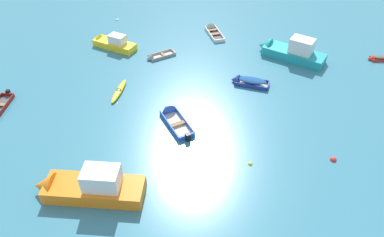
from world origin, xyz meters
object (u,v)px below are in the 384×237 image
(mooring_buoy_far_field, at_px, (333,160))
(mooring_buoy_midfield, at_px, (117,20))
(rowboat_grey_back_row_left, at_px, (154,57))
(motor_launch_turquoise_midfield_left, at_px, (290,51))
(kayak_yellow_back_row_right, at_px, (119,91))
(rowboat_red_far_left, at_px, (378,58))
(mooring_buoy_near_foreground, at_px, (250,164))
(rowboat_white_back_row_center, at_px, (212,30))
(rowboat_deep_blue_near_left, at_px, (246,81))
(motor_launch_yellow_distant_center, at_px, (112,43))
(motor_launch_orange_outer_left, at_px, (87,186))
(rowboat_blue_midfield_right, at_px, (171,116))

(mooring_buoy_far_field, height_order, mooring_buoy_midfield, mooring_buoy_far_field)
(rowboat_grey_back_row_left, xyz_separation_m, motor_launch_turquoise_midfield_left, (13.30, 3.06, 0.61))
(kayak_yellow_back_row_right, bearing_deg, rowboat_red_far_left, 24.49)
(motor_launch_turquoise_midfield_left, bearing_deg, rowboat_grey_back_row_left, -167.05)
(rowboat_grey_back_row_left, bearing_deg, mooring_buoy_near_foreground, -49.38)
(kayak_yellow_back_row_right, distance_m, rowboat_white_back_row_center, 14.88)
(rowboat_deep_blue_near_left, bearing_deg, motor_launch_yellow_distant_center, 164.72)
(rowboat_grey_back_row_left, relative_size, motor_launch_yellow_distant_center, 0.54)
(rowboat_deep_blue_near_left, bearing_deg, rowboat_red_far_left, 28.99)
(motor_launch_turquoise_midfield_left, bearing_deg, motor_launch_yellow_distant_center, -174.72)
(rowboat_grey_back_row_left, distance_m, rowboat_white_back_row_center, 8.64)
(rowboat_red_far_left, bearing_deg, rowboat_grey_back_row_left, -168.74)
(rowboat_deep_blue_near_left, bearing_deg, motor_launch_orange_outer_left, -120.71)
(kayak_yellow_back_row_right, distance_m, motor_launch_turquoise_midfield_left, 17.44)
(kayak_yellow_back_row_right, distance_m, mooring_buoy_midfield, 15.08)
(rowboat_blue_midfield_right, distance_m, rowboat_white_back_row_center, 16.01)
(motor_launch_orange_outer_left, xyz_separation_m, rowboat_grey_back_row_left, (-0.70, 17.34, -0.61))
(kayak_yellow_back_row_right, height_order, rowboat_white_back_row_center, rowboat_white_back_row_center)
(rowboat_deep_blue_near_left, height_order, rowboat_grey_back_row_left, rowboat_deep_blue_near_left)
(rowboat_blue_midfield_right, height_order, motor_launch_orange_outer_left, motor_launch_orange_outer_left)
(rowboat_white_back_row_center, bearing_deg, rowboat_blue_midfield_right, -92.17)
(rowboat_red_far_left, relative_size, rowboat_white_back_row_center, 0.68)
(motor_launch_yellow_distant_center, xyz_separation_m, mooring_buoy_far_field, (21.59, -12.26, -0.52))
(rowboat_red_far_left, height_order, rowboat_grey_back_row_left, rowboat_grey_back_row_left)
(mooring_buoy_far_field, bearing_deg, rowboat_grey_back_row_left, 146.57)
(rowboat_grey_back_row_left, bearing_deg, mooring_buoy_midfield, 132.11)
(mooring_buoy_far_field, distance_m, mooring_buoy_midfield, 29.96)
(mooring_buoy_near_foreground, bearing_deg, motor_launch_turquoise_midfield_left, 80.76)
(mooring_buoy_midfield, bearing_deg, rowboat_white_back_row_center, -2.05)
(rowboat_red_far_left, xyz_separation_m, rowboat_grey_back_row_left, (-22.12, -4.41, -0.07))
(mooring_buoy_far_field, bearing_deg, rowboat_white_back_row_center, 123.15)
(motor_launch_turquoise_midfield_left, xyz_separation_m, mooring_buoy_near_foreground, (-2.54, -15.60, -0.75))
(rowboat_white_back_row_center, relative_size, mooring_buoy_midfield, 10.57)
(mooring_buoy_far_field, height_order, mooring_buoy_near_foreground, mooring_buoy_far_field)
(motor_launch_orange_outer_left, distance_m, motor_launch_turquoise_midfield_left, 23.97)
(kayak_yellow_back_row_right, relative_size, mooring_buoy_midfield, 9.33)
(rowboat_white_back_row_center, distance_m, motor_launch_turquoise_midfield_left, 9.66)
(mooring_buoy_far_field, bearing_deg, motor_launch_orange_outer_left, -157.83)
(kayak_yellow_back_row_right, height_order, rowboat_grey_back_row_left, rowboat_grey_back_row_left)
(rowboat_grey_back_row_left, relative_size, mooring_buoy_far_field, 6.25)
(mooring_buoy_midfield, height_order, mooring_buoy_near_foreground, mooring_buoy_midfield)
(rowboat_red_far_left, relative_size, rowboat_grey_back_row_left, 0.95)
(rowboat_blue_midfield_right, bearing_deg, rowboat_deep_blue_near_left, 48.29)
(motor_launch_turquoise_midfield_left, bearing_deg, rowboat_deep_blue_near_left, -124.12)
(mooring_buoy_near_foreground, bearing_deg, kayak_yellow_back_row_right, 152.86)
(mooring_buoy_near_foreground, bearing_deg, mooring_buoy_far_field, 15.93)
(kayak_yellow_back_row_right, distance_m, rowboat_red_far_left, 25.85)
(mooring_buoy_midfield, distance_m, mooring_buoy_near_foreground, 26.91)
(rowboat_white_back_row_center, xyz_separation_m, mooring_buoy_near_foreground, (6.13, -19.83, -0.17))
(rowboat_grey_back_row_left, bearing_deg, motor_launch_turquoise_midfield_left, 12.95)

